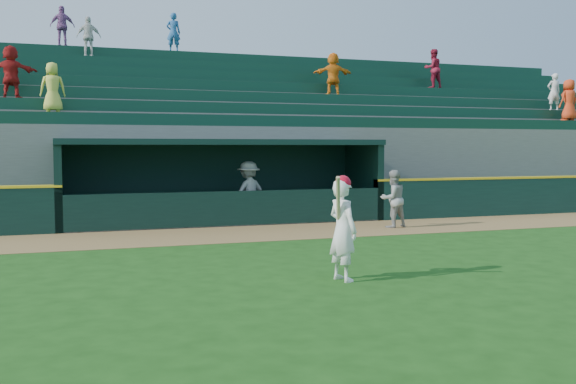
{
  "coord_description": "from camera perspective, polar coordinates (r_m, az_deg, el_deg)",
  "views": [
    {
      "loc": [
        -4.28,
        -11.02,
        2.23
      ],
      "look_at": [
        0.0,
        1.6,
        1.3
      ],
      "focal_mm": 40.0,
      "sensor_mm": 36.0,
      "label": 1
    }
  ],
  "objects": [
    {
      "name": "ground",
      "position": [
        12.03,
        2.46,
        -6.7
      ],
      "size": [
        120.0,
        120.0,
        0.0
      ],
      "primitive_type": "plane",
      "color": "#1A4611",
      "rests_on": "ground"
    },
    {
      "name": "warning_track",
      "position": [
        16.63,
        -3.66,
        -3.7
      ],
      "size": [
        40.0,
        3.0,
        0.01
      ],
      "primitive_type": "cube",
      "color": "olive",
      "rests_on": "ground"
    },
    {
      "name": "dugout_player_front",
      "position": [
        18.02,
        9.31,
        -0.6
      ],
      "size": [
        0.86,
        0.72,
        1.61
      ],
      "primitive_type": "imported",
      "rotation": [
        0.0,
        0.0,
        3.29
      ],
      "color": "#9E9E99",
      "rests_on": "ground"
    },
    {
      "name": "dugout_player_inside",
      "position": [
        18.99,
        -3.52,
        -0.01
      ],
      "size": [
        1.34,
        1.06,
        1.81
      ],
      "primitive_type": "imported",
      "rotation": [
        0.0,
        0.0,
        3.52
      ],
      "color": "#AAA9A4",
      "rests_on": "ground"
    },
    {
      "name": "dugout",
      "position": [
        19.52,
        -6.05,
        1.41
      ],
      "size": [
        9.4,
        2.8,
        2.46
      ],
      "color": "slate",
      "rests_on": "ground"
    },
    {
      "name": "stands",
      "position": [
        23.97,
        -8.52,
        4.37
      ],
      "size": [
        34.5,
        6.25,
        7.48
      ],
      "color": "slate",
      "rests_on": "ground"
    },
    {
      "name": "batter_at_plate",
      "position": [
        10.75,
        4.89,
        -3.19
      ],
      "size": [
        0.59,
        0.81,
        1.78
      ],
      "color": "white",
      "rests_on": "ground"
    }
  ]
}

